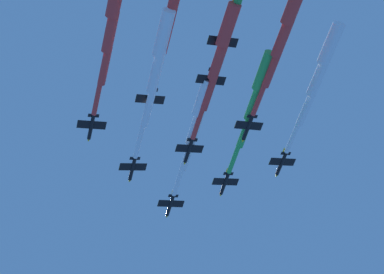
# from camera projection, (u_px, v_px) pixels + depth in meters

# --- Properties ---
(jet_lead) EXTENTS (24.69, 49.24, 4.22)m
(jet_lead) POSITION_uv_depth(u_px,v_px,m) (195.00, 127.00, 184.47)
(jet_lead) COLOR black
(jet_port_inner) EXTENTS (27.56, 54.14, 4.35)m
(jet_port_inner) POSITION_uv_depth(u_px,v_px,m) (156.00, 72.00, 173.42)
(jet_port_inner) COLOR black
(jet_starboard_inner) EXTENTS (24.87, 48.90, 4.26)m
(jet_starboard_inner) POSITION_uv_depth(u_px,v_px,m) (254.00, 102.00, 181.50)
(jet_starboard_inner) COLOR black
(jet_port_mid) EXTENTS (24.60, 49.65, 4.31)m
(jet_port_mid) POSITION_uv_depth(u_px,v_px,m) (218.00, 60.00, 170.22)
(jet_port_mid) COLOR black
(jet_starboard_mid) EXTENTS (24.93, 49.39, 4.26)m
(jet_starboard_mid) POSITION_uv_depth(u_px,v_px,m) (110.00, 32.00, 167.19)
(jet_starboard_mid) COLOR black
(jet_port_outer) EXTENTS (25.06, 49.83, 4.27)m
(jet_port_outer) POSITION_uv_depth(u_px,v_px,m) (318.00, 77.00, 177.03)
(jet_port_outer) COLOR black
(jet_trail_port) EXTENTS (23.52, 47.33, 4.25)m
(jet_trail_port) POSITION_uv_depth(u_px,v_px,m) (282.00, 38.00, 167.50)
(jet_trail_port) COLOR black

